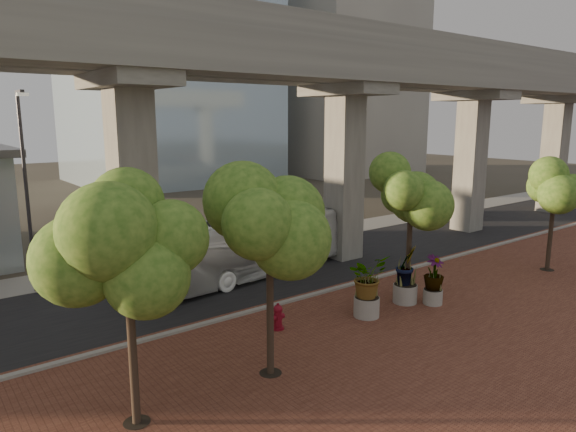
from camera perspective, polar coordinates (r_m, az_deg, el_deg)
ground at (r=24.37m, az=-1.02°, el=-7.90°), size 160.00×160.00×0.00m
brick_plaza at (r=18.98m, az=13.90°, el=-13.78°), size 70.00×13.00×0.06m
asphalt_road at (r=25.93m, az=-3.67°, el=-6.72°), size 90.00×8.00×0.04m
curb_strip at (r=22.86m, az=1.99°, el=-8.99°), size 70.00×0.25×0.16m
far_sidewalk at (r=30.48m, az=-9.44°, el=-4.14°), size 90.00×3.00×0.06m
transit_viaduct at (r=24.72m, az=-3.87°, el=9.55°), size 72.00×5.60×12.40m
midrise_block at (r=75.28m, az=6.20°, el=13.97°), size 18.00×16.00×24.00m
transit_bus at (r=25.53m, az=-4.66°, el=-3.39°), size 11.52×4.04×3.14m
parked_car at (r=43.47m, az=17.95°, el=1.04°), size 5.08×1.99×1.64m
fire_hydrant at (r=19.49m, az=-1.12°, el=-11.13°), size 0.50×0.45×1.01m
planter_front at (r=20.56m, az=8.81°, el=-7.00°), size 2.28×2.28×2.51m
planter_right at (r=22.57m, az=15.91°, el=-6.30°), size 1.98×1.98×2.12m
planter_left at (r=22.39m, az=12.99°, el=-5.67°), size 2.27×2.27×2.50m
street_tree_far_west at (r=13.08m, az=-17.53°, el=-3.52°), size 4.00×4.00×6.49m
street_tree_near_west at (r=15.01m, az=-2.07°, el=-0.70°), size 3.66×3.66×6.47m
street_tree_near_east at (r=21.84m, az=13.56°, el=2.79°), size 3.44×3.44×6.42m
street_tree_far_east at (r=29.23m, az=27.55°, el=2.84°), size 3.08×3.08×5.75m
streetlamp_west at (r=25.21m, az=-27.11°, el=3.69°), size 0.44×1.30×8.94m
streetlamp_east at (r=34.00m, az=7.07°, el=5.96°), size 0.42×1.24×8.54m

